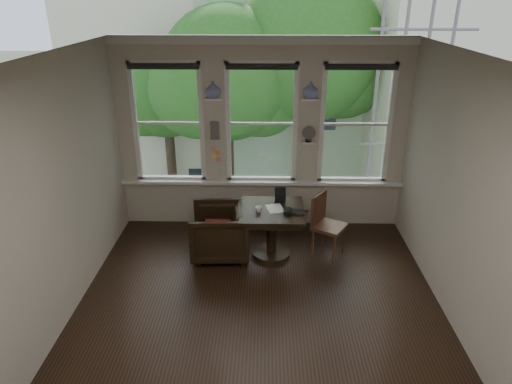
{
  "coord_description": "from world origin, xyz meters",
  "views": [
    {
      "loc": [
        0.07,
        -4.66,
        3.56
      ],
      "look_at": [
        -0.06,
        0.9,
        1.12
      ],
      "focal_mm": 32.0,
      "sensor_mm": 36.0,
      "label": 1
    }
  ],
  "objects_px": {
    "laptop": "(295,214)",
    "mug": "(259,209)",
    "armchair_left": "(220,232)",
    "side_chair_right": "(330,226)",
    "table": "(272,232)"
  },
  "relations": [
    {
      "from": "armchair_left",
      "to": "side_chair_right",
      "type": "bearing_deg",
      "value": 89.63
    },
    {
      "from": "armchair_left",
      "to": "laptop",
      "type": "distance_m",
      "value": 1.15
    },
    {
      "from": "laptop",
      "to": "mug",
      "type": "height_order",
      "value": "mug"
    },
    {
      "from": "laptop",
      "to": "armchair_left",
      "type": "bearing_deg",
      "value": -175.51
    },
    {
      "from": "armchair_left",
      "to": "laptop",
      "type": "bearing_deg",
      "value": 79.11
    },
    {
      "from": "armchair_left",
      "to": "mug",
      "type": "bearing_deg",
      "value": 79.66
    },
    {
      "from": "table",
      "to": "mug",
      "type": "bearing_deg",
      "value": -154.69
    },
    {
      "from": "armchair_left",
      "to": "mug",
      "type": "relative_size",
      "value": 9.39
    },
    {
      "from": "laptop",
      "to": "mug",
      "type": "distance_m",
      "value": 0.52
    },
    {
      "from": "laptop",
      "to": "mug",
      "type": "xyz_separation_m",
      "value": [
        -0.51,
        0.08,
        0.03
      ]
    },
    {
      "from": "side_chair_right",
      "to": "laptop",
      "type": "bearing_deg",
      "value": 145.38
    },
    {
      "from": "table",
      "to": "laptop",
      "type": "height_order",
      "value": "laptop"
    },
    {
      "from": "table",
      "to": "mug",
      "type": "relative_size",
      "value": 10.08
    },
    {
      "from": "armchair_left",
      "to": "mug",
      "type": "distance_m",
      "value": 0.7
    },
    {
      "from": "table",
      "to": "armchair_left",
      "type": "bearing_deg",
      "value": -178.87
    }
  ]
}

